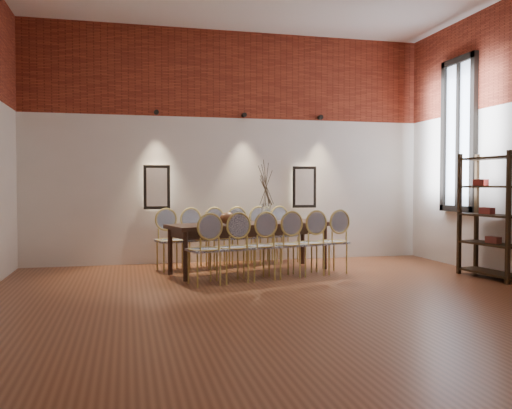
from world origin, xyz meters
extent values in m
cube|color=brown|center=(0.00, 0.00, -0.01)|extent=(7.00, 7.00, 0.02)
cube|color=silver|center=(0.00, 3.55, 2.00)|extent=(7.00, 0.10, 4.00)
cube|color=maroon|center=(0.00, 3.48, 3.25)|extent=(7.00, 0.02, 1.50)
cube|color=#FFEAC6|center=(-1.30, 3.45, 1.30)|extent=(0.36, 0.06, 0.66)
cube|color=#FFEAC6|center=(1.30, 3.45, 1.30)|extent=(0.36, 0.06, 0.66)
cylinder|color=black|center=(-1.30, 3.42, 2.55)|extent=(0.08, 0.10, 0.08)
cylinder|color=black|center=(0.20, 3.42, 2.55)|extent=(0.08, 0.10, 0.08)
cylinder|color=black|center=(1.60, 3.42, 2.55)|extent=(0.08, 0.10, 0.08)
cube|color=silver|center=(3.46, 2.00, 2.15)|extent=(0.02, 0.78, 2.38)
cube|color=black|center=(3.44, 2.00, 2.15)|extent=(0.08, 0.90, 2.50)
cube|color=black|center=(3.44, 2.00, 2.15)|extent=(0.06, 0.06, 2.40)
cube|color=#341D14|center=(0.05, 2.30, 0.38)|extent=(2.63, 1.41, 0.75)
cylinder|color=silver|center=(0.32, 2.37, 0.90)|extent=(0.14, 0.14, 0.30)
ellipsoid|color=brown|center=(-0.33, 2.15, 0.84)|extent=(0.24, 0.24, 0.18)
cube|color=#7F1652|center=(-0.16, 2.36, 0.77)|extent=(0.30, 0.24, 0.03)
camera|label=1|loc=(-1.80, -5.79, 1.33)|focal=38.00mm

